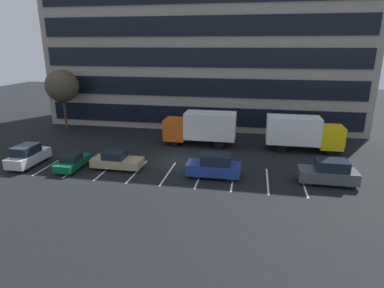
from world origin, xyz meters
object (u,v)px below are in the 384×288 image
Objects in this scene: sedan_forest at (73,162)px; bare_tree at (62,86)px; box_truck_yellow at (303,132)px; suv_navy at (214,166)px; box_truck_orange at (201,127)px; suv_charcoal at (329,172)px; suv_silver at (28,156)px; sedan_tan at (117,161)px.

bare_tree is (-8.33, 12.81, 4.98)m from sedan_forest.
box_truck_yellow reaches higher than suv_navy.
box_truck_yellow is 22.73m from sedan_forest.
box_truck_orange is 1.03× the size of bare_tree.
bare_tree is (-30.08, 12.07, 4.67)m from suv_charcoal.
box_truck_yellow is at bearing 96.70° from suv_charcoal.
sedan_forest is 12.68m from suv_navy.
suv_silver is at bearing -147.63° from box_truck_orange.
suv_silver is 0.56× the size of bare_tree.
bare_tree reaches higher than box_truck_yellow.
bare_tree is at bearing 123.04° from sedan_forest.
suv_silver is 0.96× the size of suv_navy.
suv_silver is (-14.58, -9.24, -1.13)m from box_truck_orange.
suv_navy is at bearing -2.10° from sedan_tan.
suv_navy is at bearing 1.95° from sedan_forest.
box_truck_orange reaches higher than suv_charcoal.
suv_silver is 17.13m from suv_navy.
sedan_tan is (8.33, 0.73, -0.19)m from suv_silver.
suv_charcoal is 17.87m from sedan_tan.
box_truck_orange is at bearing 53.74° from sedan_tan.
sedan_forest is at bearing -178.05° from suv_navy.
bare_tree reaches higher than suv_navy.
bare_tree reaches higher than suv_silver.
sedan_tan is (-16.88, -8.41, -1.27)m from box_truck_yellow.
suv_charcoal is at bearing -36.22° from box_truck_orange.
sedan_forest is at bearing -0.32° from suv_silver.
box_truck_orange is 14.45m from suv_charcoal.
box_truck_orange is 17.30m from suv_silver.
sedan_forest is (-10.12, -9.26, -1.41)m from box_truck_orange.
sedan_forest is at bearing -156.19° from box_truck_yellow.
sedan_tan is at bearing -126.26° from box_truck_orange.
box_truck_orange is 10.64m from sedan_tan.
suv_navy is (-8.09, -8.73, -1.05)m from box_truck_yellow.
suv_silver reaches higher than sedan_tan.
box_truck_yellow is 1.80× the size of suv_silver.
box_truck_yellow is 29.54m from bare_tree.
suv_charcoal is (11.63, -8.52, -1.10)m from box_truck_orange.
suv_charcoal is at bearing -83.30° from box_truck_yellow.
sedan_forest is 0.50× the size of bare_tree.
box_truck_yellow is 1.74× the size of suv_charcoal.
bare_tree reaches higher than sedan_forest.
suv_navy is at bearing -132.82° from box_truck_yellow.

